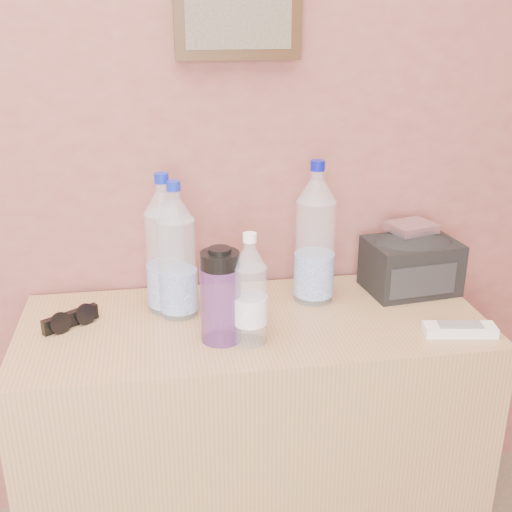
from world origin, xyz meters
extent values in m
plane|color=#975952|center=(0.00, 2.00, 1.35)|extent=(4.00, 0.00, 4.00)
cube|color=#AB794D|center=(0.52, 1.75, 0.35)|extent=(1.11, 0.46, 0.69)
cylinder|color=white|center=(0.34, 1.81, 0.84)|extent=(0.09, 0.09, 0.29)
cylinder|color=#1226B6|center=(0.34, 1.81, 1.02)|extent=(0.03, 0.03, 0.02)
cylinder|color=silver|center=(0.32, 1.85, 0.84)|extent=(0.09, 0.09, 0.30)
cylinder|color=#1024AE|center=(0.32, 1.85, 1.03)|extent=(0.03, 0.03, 0.02)
cylinder|color=silver|center=(0.69, 1.84, 0.85)|extent=(0.10, 0.10, 0.32)
cylinder|color=#0A109C|center=(0.69, 1.84, 1.04)|extent=(0.03, 0.03, 0.02)
cylinder|color=white|center=(0.49, 1.65, 0.80)|extent=(0.07, 0.07, 0.22)
cylinder|color=white|center=(0.49, 1.65, 0.94)|extent=(0.03, 0.03, 0.02)
cylinder|color=#643387|center=(0.43, 1.67, 0.78)|extent=(0.09, 0.09, 0.17)
cylinder|color=black|center=(0.43, 1.67, 0.89)|extent=(0.09, 0.09, 0.04)
cube|color=white|center=(0.97, 1.60, 0.70)|extent=(0.17, 0.08, 0.02)
cube|color=white|center=(0.96, 1.88, 0.86)|extent=(0.13, 0.12, 0.02)
camera|label=1|loc=(0.30, 0.39, 1.39)|focal=45.00mm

